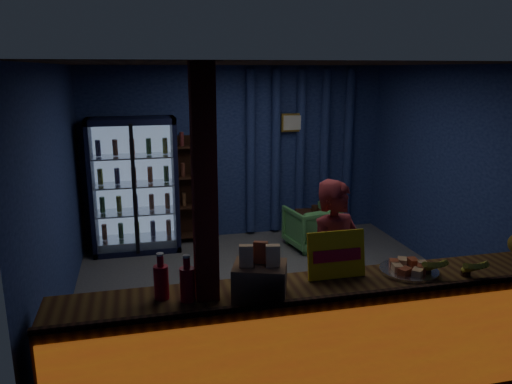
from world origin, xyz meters
TOP-DOWN VIEW (x-y plane):
  - ground at (0.00, 0.00)m, footprint 4.60×4.60m
  - room_walls at (0.00, 0.00)m, footprint 4.60×4.60m
  - counter at (0.00, -1.91)m, footprint 4.40×0.57m
  - support_post at (-1.05, -1.90)m, footprint 0.16×0.16m
  - beverage_cooler at (-1.55, 1.92)m, footprint 1.20×0.62m
  - bottle_shelf at (-0.70, 2.06)m, footprint 0.50×0.28m
  - curtain_folds at (1.00, 2.14)m, footprint 1.74×0.14m
  - framed_picture at (0.85, 2.10)m, footprint 0.36×0.04m
  - shopkeeper at (0.17, -1.34)m, footprint 0.70×0.59m
  - green_chair at (0.93, 1.35)m, footprint 0.76×0.77m
  - side_table at (1.03, 1.51)m, footprint 0.59×0.47m
  - yellow_sign at (-0.01, -1.79)m, footprint 0.47×0.10m
  - soda_bottles at (-1.19, -1.87)m, footprint 0.46×0.19m
  - snack_box_left at (-0.68, -1.97)m, footprint 0.46×0.42m
  - snack_box_centre at (-0.66, -1.88)m, footprint 0.34×0.30m
  - pastry_tray at (0.60, -1.83)m, footprint 0.47×0.47m
  - banana_bunches at (0.86, -2.00)m, footprint 0.54×0.31m

SIDE VIEW (x-z plane):
  - ground at x=0.00m, z-range 0.00..0.00m
  - side_table at x=1.03m, z-range -0.05..0.54m
  - green_chair at x=0.93m, z-range 0.00..0.61m
  - counter at x=0.00m, z-range -0.02..0.97m
  - bottle_shelf at x=-0.70m, z-range -0.01..1.59m
  - shopkeeper at x=0.17m, z-range 0.00..1.63m
  - beverage_cooler at x=-1.55m, z-range -0.02..1.88m
  - pastry_tray at x=0.60m, z-range 0.94..1.01m
  - banana_bunches at x=0.86m, z-range 0.95..1.13m
  - snack_box_centre at x=-0.66m, z-range 0.90..1.22m
  - soda_bottles at x=-1.19m, z-range 0.92..1.26m
  - snack_box_left at x=-0.68m, z-range 0.89..1.29m
  - yellow_sign at x=-0.01m, z-range 0.95..1.32m
  - support_post at x=-1.05m, z-range 0.00..2.60m
  - curtain_folds at x=1.00m, z-range 0.05..2.55m
  - room_walls at x=0.00m, z-range -0.73..3.87m
  - framed_picture at x=0.85m, z-range 1.61..1.89m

